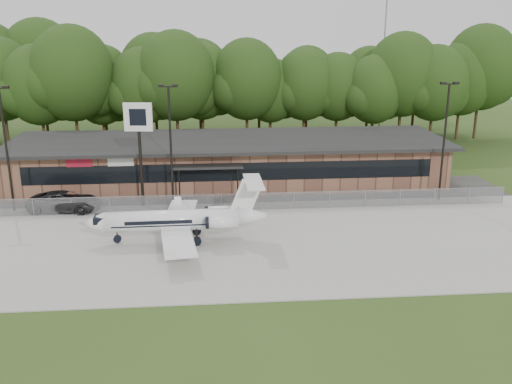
{
  "coord_description": "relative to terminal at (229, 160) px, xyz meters",
  "views": [
    {
      "loc": [
        -1.92,
        -29.46,
        15.08
      ],
      "look_at": [
        1.6,
        12.0,
        2.52
      ],
      "focal_mm": 40.0,
      "sensor_mm": 36.0,
      "label": 1
    }
  ],
  "objects": [
    {
      "name": "radio_mast",
      "position": [
        22.0,
        24.06,
        10.32
      ],
      "size": [
        0.2,
        0.2,
        25.0
      ],
      "primitive_type": "cylinder",
      "color": "gray",
      "rests_on": "ground"
    },
    {
      "name": "fence",
      "position": [
        0.0,
        -8.94,
        -1.4
      ],
      "size": [
        46.0,
        0.04,
        1.52
      ],
      "color": "gray",
      "rests_on": "ground"
    },
    {
      "name": "treeline",
      "position": [
        0.0,
        18.06,
        5.32
      ],
      "size": [
        72.0,
        12.0,
        15.0
      ],
      "primitive_type": null,
      "color": "black",
      "rests_on": "ground"
    },
    {
      "name": "business_jet",
      "position": [
        -4.1,
        -15.39,
        -0.59
      ],
      "size": [
        13.13,
        11.66,
        4.44
      ],
      "rotation": [
        0.0,
        0.0,
        0.02
      ],
      "color": "white",
      "rests_on": "ground"
    },
    {
      "name": "apron",
      "position": [
        0.0,
        -15.94,
        -2.14
      ],
      "size": [
        64.0,
        18.0,
        0.08
      ],
      "primitive_type": "cube",
      "color": "#9E9B93",
      "rests_on": "ground"
    },
    {
      "name": "light_pole_right",
      "position": [
        18.0,
        -7.44,
        3.8
      ],
      "size": [
        1.55,
        0.3,
        10.23
      ],
      "color": "black",
      "rests_on": "ground"
    },
    {
      "name": "ground",
      "position": [
        0.0,
        -23.94,
        -2.18
      ],
      "size": [
        160.0,
        160.0,
        0.0
      ],
      "primitive_type": "plane",
      "color": "#304719",
      "rests_on": "ground"
    },
    {
      "name": "suv",
      "position": [
        -13.81,
        -7.73,
        -1.36
      ],
      "size": [
        6.11,
        3.25,
        1.63
      ],
      "primitive_type": "imported",
      "rotation": [
        0.0,
        0.0,
        1.48
      ],
      "color": "#2C2D2F",
      "rests_on": "ground"
    },
    {
      "name": "pole_sign",
      "position": [
        -7.53,
        -7.14,
        4.53
      ],
      "size": [
        2.31,
        0.51,
        8.77
      ],
      "rotation": [
        0.0,
        0.0,
        -0.11
      ],
      "color": "black",
      "rests_on": "ground"
    },
    {
      "name": "terminal",
      "position": [
        0.0,
        0.0,
        0.0
      ],
      "size": [
        41.0,
        11.65,
        4.3
      ],
      "color": "#8E5E47",
      "rests_on": "ground"
    },
    {
      "name": "parking_lot",
      "position": [
        0.0,
        -4.44,
        -2.15
      ],
      "size": [
        50.0,
        9.0,
        0.06
      ],
      "primitive_type": "cube",
      "color": "#383835",
      "rests_on": "ground"
    },
    {
      "name": "light_pole_left",
      "position": [
        -18.0,
        -7.44,
        3.8
      ],
      "size": [
        1.55,
        0.3,
        10.23
      ],
      "color": "black",
      "rests_on": "ground"
    },
    {
      "name": "light_pole_mid",
      "position": [
        -5.0,
        -7.44,
        3.8
      ],
      "size": [
        1.55,
        0.3,
        10.23
      ],
      "color": "black",
      "rests_on": "ground"
    }
  ]
}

